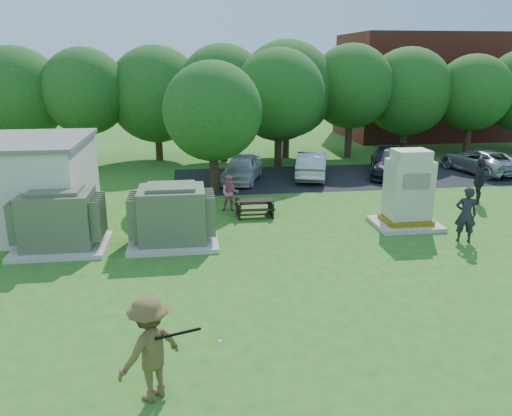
{
  "coord_description": "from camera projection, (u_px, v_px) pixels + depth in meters",
  "views": [
    {
      "loc": [
        -2.16,
        -11.88,
        6.1
      ],
      "look_at": [
        0.0,
        4.0,
        1.3
      ],
      "focal_mm": 35.0,
      "sensor_mm": 36.0,
      "label": 1
    }
  ],
  "objects": [
    {
      "name": "person_walking_right",
      "position": [
        479.0,
        181.0,
        21.62
      ],
      "size": [
        1.15,
        1.22,
        2.02
      ],
      "primitive_type": "imported",
      "rotation": [
        0.0,
        0.0,
        4.0
      ],
      "color": "#28272D",
      "rests_on": "ground"
    },
    {
      "name": "parking_strip",
      "position": [
        360.0,
        176.0,
        27.02
      ],
      "size": [
        20.0,
        6.0,
        0.01
      ],
      "primitive_type": "cube",
      "color": "#232326",
      "rests_on": "ground"
    },
    {
      "name": "generator_cabinet",
      "position": [
        408.0,
        193.0,
        18.61
      ],
      "size": [
        2.4,
        1.97,
        2.93
      ],
      "color": "beige",
      "rests_on": "ground"
    },
    {
      "name": "batting_equipment",
      "position": [
        181.0,
        335.0,
        9.0
      ],
      "size": [
        1.27,
        0.32,
        0.24
      ],
      "color": "black",
      "rests_on": "ground"
    },
    {
      "name": "car_dark",
      "position": [
        389.0,
        162.0,
        27.15
      ],
      "size": [
        3.69,
        5.34,
        1.44
      ],
      "primitive_type": "imported",
      "rotation": [
        0.0,
        0.0,
        -0.38
      ],
      "color": "black",
      "rests_on": "ground"
    },
    {
      "name": "transformer_left",
      "position": [
        59.0,
        221.0,
        16.46
      ],
      "size": [
        3.0,
        2.4,
        2.07
      ],
      "color": "beige",
      "rests_on": "ground"
    },
    {
      "name": "car_white",
      "position": [
        242.0,
        168.0,
        25.74
      ],
      "size": [
        2.82,
        4.4,
        1.4
      ],
      "primitive_type": "imported",
      "rotation": [
        0.0,
        0.0,
        -0.31
      ],
      "color": "silver",
      "rests_on": "ground"
    },
    {
      "name": "batter",
      "position": [
        150.0,
        349.0,
        9.1
      ],
      "size": [
        1.5,
        1.43,
        2.04
      ],
      "primitive_type": "imported",
      "rotation": [
        0.0,
        0.0,
        3.84
      ],
      "color": "brown",
      "rests_on": "ground"
    },
    {
      "name": "transformer_right",
      "position": [
        172.0,
        216.0,
        16.93
      ],
      "size": [
        3.0,
        2.4,
        2.07
      ],
      "color": "beige",
      "rests_on": "ground"
    },
    {
      "name": "brick_building",
      "position": [
        439.0,
        86.0,
        40.11
      ],
      "size": [
        15.0,
        8.0,
        8.0
      ],
      "primitive_type": "cube",
      "color": "maroon",
      "rests_on": "ground"
    },
    {
      "name": "picnic_table",
      "position": [
        255.0,
        206.0,
        20.12
      ],
      "size": [
        1.54,
        1.15,
        0.66
      ],
      "color": "black",
      "rests_on": "ground"
    },
    {
      "name": "car_silver_a",
      "position": [
        312.0,
        165.0,
        26.45
      ],
      "size": [
        2.62,
        4.54,
        1.41
      ],
      "primitive_type": "imported",
      "rotation": [
        0.0,
        0.0,
        2.86
      ],
      "color": "#B5B4B9",
      "rests_on": "ground"
    },
    {
      "name": "car_silver_b",
      "position": [
        479.0,
        161.0,
        27.75
      ],
      "size": [
        3.08,
        5.1,
        1.32
      ],
      "primitive_type": "imported",
      "rotation": [
        0.0,
        0.0,
        3.34
      ],
      "color": "#ABACB0",
      "rests_on": "ground"
    },
    {
      "name": "person_at_picnic",
      "position": [
        230.0,
        193.0,
        20.64
      ],
      "size": [
        0.78,
        0.62,
        1.53
      ],
      "primitive_type": "imported",
      "rotation": [
        0.0,
        0.0,
        -0.06
      ],
      "color": "#CA6B79",
      "rests_on": "ground"
    },
    {
      "name": "tree_row",
      "position": [
        252.0,
        93.0,
        29.9
      ],
      "size": [
        41.3,
        13.3,
        7.3
      ],
      "color": "#47301E",
      "rests_on": "ground"
    },
    {
      "name": "person_by_generator",
      "position": [
        466.0,
        215.0,
        17.1
      ],
      "size": [
        0.83,
        0.67,
        1.96
      ],
      "primitive_type": "imported",
      "rotation": [
        0.0,
        0.0,
        2.82
      ],
      "color": "black",
      "rests_on": "ground"
    },
    {
      "name": "ground",
      "position": [
        276.0,
        297.0,
        13.3
      ],
      "size": [
        120.0,
        120.0,
        0.0
      ],
      "primitive_type": "plane",
      "color": "#2D6619",
      "rests_on": "ground"
    }
  ]
}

